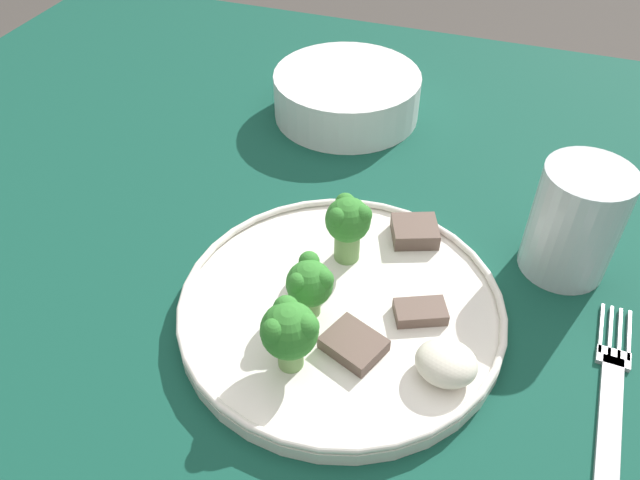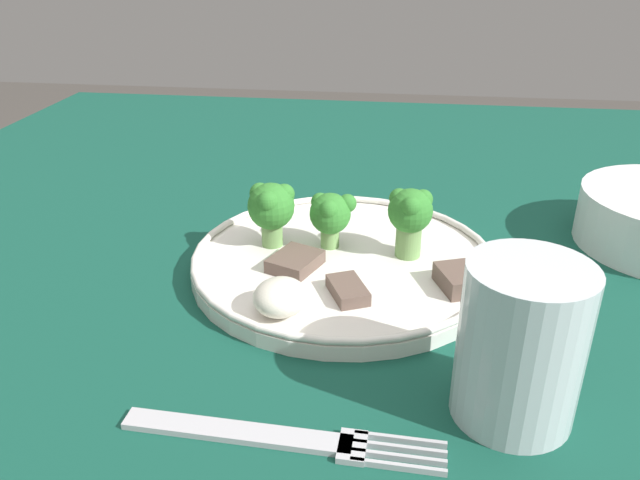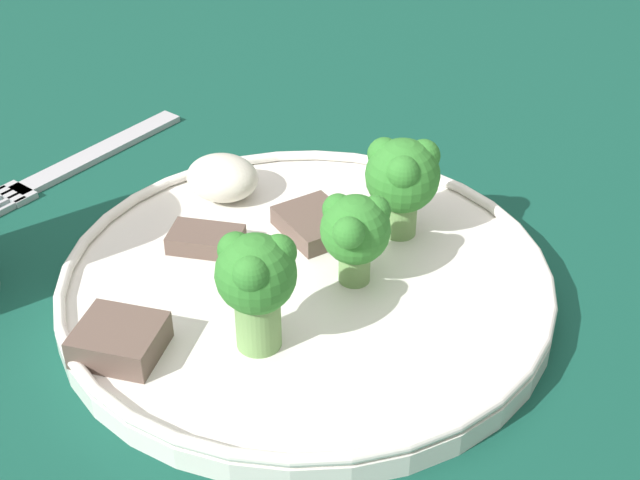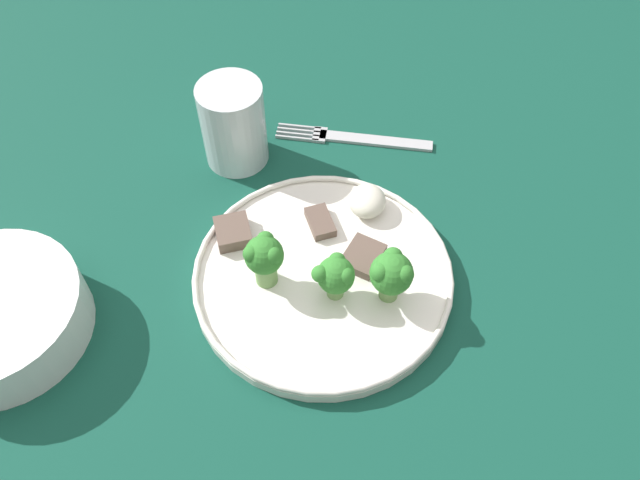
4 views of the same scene
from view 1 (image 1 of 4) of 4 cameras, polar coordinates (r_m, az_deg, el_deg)
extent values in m
cube|color=#114738|center=(0.50, 5.81, -8.98)|extent=(1.28, 1.09, 0.03)
cylinder|color=brown|center=(1.27, -15.29, 3.70)|extent=(0.06, 0.06, 0.72)
cylinder|color=white|center=(0.49, 1.88, -6.53)|extent=(0.25, 0.25, 0.01)
torus|color=white|center=(0.49, 1.90, -5.84)|extent=(0.25, 0.25, 0.01)
cube|color=#B2B2B7|center=(0.48, 24.89, -15.79)|extent=(0.02, 0.13, 0.00)
cube|color=#B2B2B7|center=(0.52, 25.23, -9.74)|extent=(0.02, 0.02, 0.00)
cube|color=#B2B2B7|center=(0.54, 26.38, -7.90)|extent=(0.00, 0.05, 0.00)
cube|color=#B2B2B7|center=(0.54, 25.69, -7.74)|extent=(0.00, 0.05, 0.00)
cube|color=#B2B2B7|center=(0.53, 24.99, -7.57)|extent=(0.00, 0.05, 0.00)
cube|color=#B2B2B7|center=(0.53, 24.29, -7.41)|extent=(0.00, 0.05, 0.00)
cylinder|color=white|center=(0.72, 2.45, 13.11)|extent=(0.16, 0.16, 0.05)
cylinder|color=silver|center=(0.72, 2.45, 12.89)|extent=(0.13, 0.13, 0.04)
cylinder|color=silver|center=(0.54, 22.30, 1.55)|extent=(0.07, 0.07, 0.10)
cylinder|color=silver|center=(0.56, 21.79, 0.07)|extent=(0.06, 0.06, 0.05)
cylinder|color=#709E56|center=(0.45, -2.71, -10.33)|extent=(0.02, 0.02, 0.02)
sphere|color=#337F2D|center=(0.43, -2.82, -8.26)|extent=(0.04, 0.04, 0.04)
sphere|color=#337F2D|center=(0.42, -1.29, -7.91)|extent=(0.02, 0.02, 0.02)
sphere|color=#337F2D|center=(0.43, -3.12, -6.25)|extent=(0.02, 0.02, 0.02)
sphere|color=#337F2D|center=(0.41, -4.17, -8.32)|extent=(0.02, 0.02, 0.02)
cylinder|color=#709E56|center=(0.52, 2.48, -0.41)|extent=(0.02, 0.02, 0.03)
sphere|color=#337F2D|center=(0.50, 2.58, 1.87)|extent=(0.04, 0.04, 0.04)
sphere|color=#337F2D|center=(0.49, 3.85, 2.32)|extent=(0.02, 0.02, 0.02)
sphere|color=#337F2D|center=(0.50, 2.32, 3.40)|extent=(0.02, 0.02, 0.02)
sphere|color=#337F2D|center=(0.49, 1.65, 2.05)|extent=(0.02, 0.02, 0.02)
cylinder|color=#709E56|center=(0.48, -0.93, -5.80)|extent=(0.02, 0.02, 0.02)
sphere|color=#337F2D|center=(0.46, -0.96, -4.00)|extent=(0.04, 0.04, 0.04)
sphere|color=#337F2D|center=(0.45, 0.30, -3.63)|extent=(0.02, 0.02, 0.02)
sphere|color=#337F2D|center=(0.46, -1.20, -2.38)|extent=(0.02, 0.02, 0.02)
sphere|color=#337F2D|center=(0.45, -2.00, -3.95)|extent=(0.02, 0.02, 0.02)
cube|color=brown|center=(0.48, 9.16, -6.50)|extent=(0.05, 0.04, 0.01)
cube|color=brown|center=(0.55, 9.09, 0.69)|extent=(0.05, 0.05, 0.01)
cube|color=brown|center=(0.46, 3.10, -9.49)|extent=(0.05, 0.05, 0.01)
ellipsoid|color=silver|center=(0.45, 11.47, -10.97)|extent=(0.04, 0.04, 0.02)
camera|label=2|loc=(0.53, 63.11, 5.77)|focal=35.00mm
camera|label=3|loc=(0.69, -9.75, 34.87)|focal=50.00mm
camera|label=4|loc=(0.53, -57.27, 45.35)|focal=35.00mm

